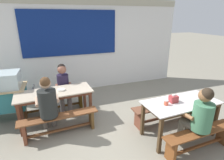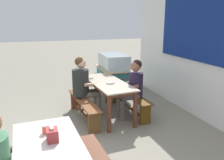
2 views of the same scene
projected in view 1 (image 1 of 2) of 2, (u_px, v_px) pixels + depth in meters
name	position (u px, v px, depth m)	size (l,w,h in m)	color
ground_plane	(118.00, 135.00, 3.75)	(40.00, 40.00, 0.00)	gray
backdrop_wall	(85.00, 44.00, 5.74)	(6.46, 0.23, 2.86)	white
dining_table_far	(55.00, 95.00, 4.02)	(1.68, 0.75, 0.76)	#C0B098
dining_table_near	(181.00, 106.00, 3.54)	(1.54, 0.76, 0.76)	silver
bench_far_back	(54.00, 101.00, 4.61)	(1.63, 0.35, 0.44)	brown
bench_far_front	(60.00, 122.00, 3.69)	(1.60, 0.35, 0.44)	brown
bench_near_back	(162.00, 110.00, 4.13)	(1.50, 0.37, 0.44)	brown
bench_near_front	(199.00, 138.00, 3.21)	(1.49, 0.32, 0.44)	brown
person_near_front	(199.00, 115.00, 3.10)	(0.47, 0.55, 1.26)	#6B6658
person_center_facing	(63.00, 85.00, 4.50)	(0.40, 0.53, 1.24)	#665E5D
person_left_back_turned	(48.00, 103.00, 3.53)	(0.47, 0.59, 1.29)	#645C54
tissue_box	(173.00, 99.00, 3.48)	(0.16, 0.12, 0.16)	#9E3335
condiment_jar	(166.00, 103.00, 3.37)	(0.08, 0.08, 0.10)	#E0563B
soup_bowl	(61.00, 90.00, 4.04)	(0.17, 0.17, 0.04)	silver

